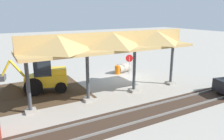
# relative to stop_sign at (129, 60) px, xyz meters

# --- Properties ---
(ground_plane) EXTENTS (120.00, 120.00, 0.00)m
(ground_plane) POSITION_rel_stop_sign_xyz_m (1.27, 1.10, -1.44)
(ground_plane) COLOR #9E998E
(dirt_work_zone) EXTENTS (8.59, 7.00, 0.01)m
(dirt_work_zone) POSITION_rel_stop_sign_xyz_m (10.15, 1.01, -1.44)
(dirt_work_zone) COLOR #42301E
(dirt_work_zone) RESTS_ON ground
(platform_canopy) EXTENTS (13.22, 3.20, 4.90)m
(platform_canopy) POSITION_rel_stop_sign_xyz_m (4.68, 4.72, 2.72)
(platform_canopy) COLOR #9E998E
(platform_canopy) RESTS_ON ground
(rail_tracks) EXTENTS (60.00, 2.58, 0.15)m
(rail_tracks) POSITION_rel_stop_sign_xyz_m (1.27, 8.50, -1.42)
(rail_tracks) COLOR slate
(rail_tracks) RESTS_ON ground
(stop_sign) EXTENTS (0.69, 0.37, 2.03)m
(stop_sign) POSITION_rel_stop_sign_xyz_m (0.00, 0.00, 0.00)
(stop_sign) COLOR gray
(stop_sign) RESTS_ON ground
(backhoe) EXTENTS (5.28, 2.38, 2.82)m
(backhoe) POSITION_rel_stop_sign_xyz_m (9.00, 1.27, -0.18)
(backhoe) COLOR yellow
(backhoe) RESTS_ON ground
(dirt_mound) EXTENTS (5.18, 5.18, 1.92)m
(dirt_mound) POSITION_rel_stop_sign_xyz_m (11.44, 0.71, -1.44)
(dirt_mound) COLOR #42301E
(dirt_mound) RESTS_ON ground
(concrete_pipe) EXTENTS (1.70, 1.28, 0.96)m
(concrete_pipe) POSITION_rel_stop_sign_xyz_m (0.29, -0.78, -0.96)
(concrete_pipe) COLOR #9E9384
(concrete_pipe) RESTS_ON ground
(traffic_barrel) EXTENTS (0.56, 0.56, 0.90)m
(traffic_barrel) POSITION_rel_stop_sign_xyz_m (1.13, -0.48, -0.99)
(traffic_barrel) COLOR orange
(traffic_barrel) RESTS_ON ground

